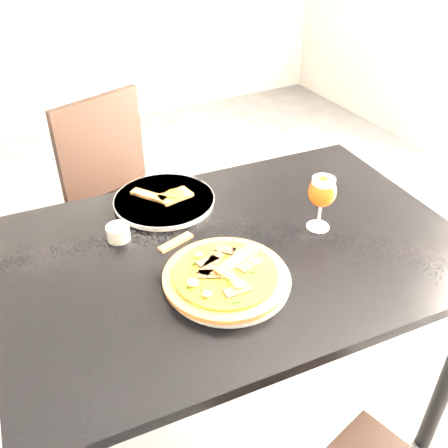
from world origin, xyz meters
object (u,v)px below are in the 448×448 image
dining_table (235,273)px  beer_glass (322,192)px  chair_far (125,198)px  pizza (226,275)px

dining_table → beer_glass: bearing=-2.6°
chair_far → pizza: chair_far is taller
chair_far → pizza: 0.96m
dining_table → pizza: pizza is taller
dining_table → beer_glass: (0.24, -0.03, 0.20)m
pizza → beer_glass: bearing=14.2°
dining_table → pizza: 0.19m
pizza → beer_glass: size_ratio=1.88×
dining_table → pizza: size_ratio=4.21×
dining_table → chair_far: bearing=99.0°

